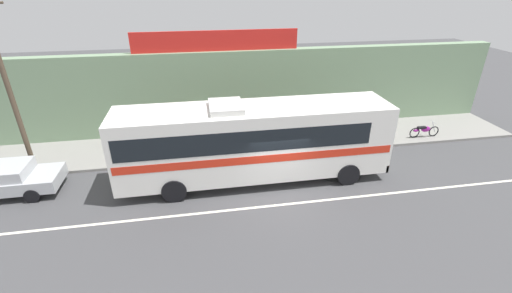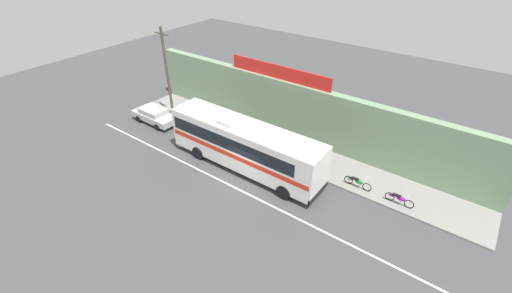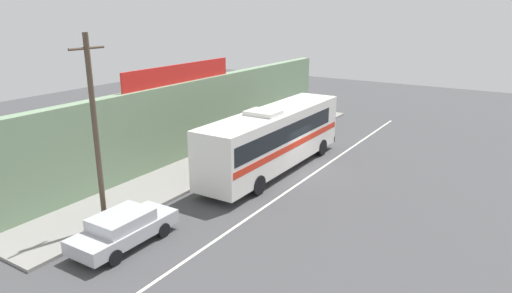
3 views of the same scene
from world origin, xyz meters
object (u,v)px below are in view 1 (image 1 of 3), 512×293
(motorcycle_black, at_px, (312,137))
(motorcycle_green, at_px, (424,130))
(motorcycle_blue, at_px, (379,133))
(parked_car, at_px, (4,179))
(intercity_bus, at_px, (252,139))
(utility_pole, at_px, (8,86))
(pedestrian_far_left, at_px, (248,128))

(motorcycle_black, bearing_deg, motorcycle_green, -2.04)
(motorcycle_blue, relative_size, motorcycle_black, 1.04)
(parked_car, distance_m, motorcycle_green, 21.27)
(motorcycle_blue, xyz_separation_m, motorcycle_green, (2.79, -0.03, 0.00))
(motorcycle_green, relative_size, motorcycle_black, 0.99)
(intercity_bus, distance_m, parked_car, 10.82)
(utility_pole, height_order, motorcycle_blue, utility_pole)
(motorcycle_blue, distance_m, motorcycle_green, 2.79)
(intercity_bus, bearing_deg, parked_car, 176.72)
(parked_car, bearing_deg, pedestrian_far_left, 14.21)
(utility_pole, xyz_separation_m, motorcycle_green, (20.70, 0.26, -3.76))
(motorcycle_black, bearing_deg, utility_pole, -177.96)
(intercity_bus, bearing_deg, motorcycle_blue, 18.84)
(parked_car, distance_m, pedestrian_far_left, 11.38)
(pedestrian_far_left, bearing_deg, utility_pole, -174.10)
(motorcycle_black, height_order, pedestrian_far_left, pedestrian_far_left)
(utility_pole, distance_m, motorcycle_black, 14.52)
(motorcycle_green, xyz_separation_m, pedestrian_far_left, (-10.15, 0.83, 0.55))
(intercity_bus, distance_m, utility_pole, 10.75)
(motorcycle_green, relative_size, pedestrian_far_left, 1.10)
(parked_car, distance_m, utility_pole, 4.00)
(intercity_bus, distance_m, motorcycle_green, 10.87)
(motorcycle_blue, bearing_deg, utility_pole, -179.06)
(utility_pole, relative_size, pedestrian_far_left, 4.85)
(motorcycle_blue, relative_size, motorcycle_green, 1.05)
(intercity_bus, relative_size, utility_pole, 1.49)
(motorcycle_black, bearing_deg, motorcycle_blue, -3.03)
(parked_car, xyz_separation_m, motorcycle_black, (14.49, 2.20, -0.17))
(pedestrian_far_left, bearing_deg, motorcycle_black, -9.67)
(utility_pole, height_order, motorcycle_green, utility_pole)
(utility_pole, xyz_separation_m, pedestrian_far_left, (10.56, 1.09, -3.21))
(pedestrian_far_left, bearing_deg, parked_car, -165.79)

